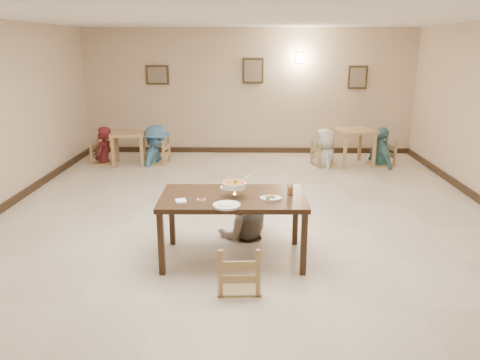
{
  "coord_description": "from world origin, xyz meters",
  "views": [
    {
      "loc": [
        0.04,
        -6.49,
        2.61
      ],
      "look_at": [
        -0.09,
        -0.65,
        0.91
      ],
      "focal_mm": 35.0,
      "sensor_mm": 36.0,
      "label": 1
    }
  ],
  "objects_px": {
    "main_diner": "(245,184)",
    "bg_table_right": "(354,136)",
    "bg_chair_ll": "(103,142)",
    "bg_chair_rl": "(325,143)",
    "bg_diner_a": "(102,127)",
    "bg_table_left": "(128,138)",
    "bg_diner_b": "(155,125)",
    "main_table": "(233,202)",
    "bg_diner_d": "(383,127)",
    "bg_chair_lr": "(156,140)",
    "chair_far": "(245,206)",
    "bg_diner_c": "(326,128)",
    "drink_glass": "(290,190)",
    "bg_chair_rr": "(382,141)",
    "chair_near": "(239,245)",
    "curry_warmer": "(235,185)"
  },
  "relations": [
    {
      "from": "chair_far",
      "to": "bg_chair_ll",
      "type": "xyz_separation_m",
      "value": [
        -3.26,
        4.1,
        0.06
      ]
    },
    {
      "from": "bg_chair_rl",
      "to": "bg_diner_c",
      "type": "bearing_deg",
      "value": -106.04
    },
    {
      "from": "bg_chair_ll",
      "to": "bg_table_right",
      "type": "bearing_deg",
      "value": -85.7
    },
    {
      "from": "bg_chair_rl",
      "to": "bg_diner_b",
      "type": "bearing_deg",
      "value": 72.63
    },
    {
      "from": "chair_far",
      "to": "bg_chair_rr",
      "type": "relative_size",
      "value": 0.81
    },
    {
      "from": "chair_far",
      "to": "bg_diner_c",
      "type": "xyz_separation_m",
      "value": [
        1.73,
        4.02,
        0.4
      ]
    },
    {
      "from": "bg_table_left",
      "to": "bg_chair_rr",
      "type": "distance_m",
      "value": 5.65
    },
    {
      "from": "curry_warmer",
      "to": "bg_chair_rl",
      "type": "relative_size",
      "value": 0.31
    },
    {
      "from": "bg_chair_lr",
      "to": "bg_diner_c",
      "type": "height_order",
      "value": "bg_diner_c"
    },
    {
      "from": "bg_table_right",
      "to": "bg_diner_c",
      "type": "relative_size",
      "value": 0.58
    },
    {
      "from": "bg_chair_rl",
      "to": "bg_diner_b",
      "type": "height_order",
      "value": "bg_diner_b"
    },
    {
      "from": "main_table",
      "to": "bg_diner_d",
      "type": "height_order",
      "value": "bg_diner_d"
    },
    {
      "from": "curry_warmer",
      "to": "bg_chair_lr",
      "type": "bearing_deg",
      "value": 111.5
    },
    {
      "from": "curry_warmer",
      "to": "bg_diner_c",
      "type": "xyz_separation_m",
      "value": [
        1.85,
        4.83,
        -0.15
      ]
    },
    {
      "from": "bg_chair_rl",
      "to": "main_diner",
      "type": "bearing_deg",
      "value": 140.83
    },
    {
      "from": "chair_far",
      "to": "bg_chair_ll",
      "type": "height_order",
      "value": "bg_chair_ll"
    },
    {
      "from": "chair_near",
      "to": "bg_chair_lr",
      "type": "xyz_separation_m",
      "value": [
        -2.01,
        5.6,
        0.03
      ]
    },
    {
      "from": "drink_glass",
      "to": "bg_diner_d",
      "type": "relative_size",
      "value": 0.08
    },
    {
      "from": "bg_diner_c",
      "to": "bg_chair_ll",
      "type": "bearing_deg",
      "value": -98.26
    },
    {
      "from": "bg_diner_a",
      "to": "bg_table_right",
      "type": "bearing_deg",
      "value": 96.11
    },
    {
      "from": "chair_near",
      "to": "bg_diner_c",
      "type": "distance_m",
      "value": 5.8
    },
    {
      "from": "main_diner",
      "to": "bg_chair_lr",
      "type": "bearing_deg",
      "value": -71.26
    },
    {
      "from": "chair_far",
      "to": "bg_diner_b",
      "type": "relative_size",
      "value": 0.5
    },
    {
      "from": "bg_chair_rr",
      "to": "bg_diner_b",
      "type": "bearing_deg",
      "value": -103.63
    },
    {
      "from": "main_diner",
      "to": "curry_warmer",
      "type": "bearing_deg",
      "value": 74.31
    },
    {
      "from": "main_diner",
      "to": "bg_table_left",
      "type": "relative_size",
      "value": 1.85
    },
    {
      "from": "bg_chair_ll",
      "to": "bg_chair_lr",
      "type": "xyz_separation_m",
      "value": [
        1.21,
        0.0,
        0.04
      ]
    },
    {
      "from": "bg_table_right",
      "to": "bg_diner_b",
      "type": "height_order",
      "value": "bg_diner_b"
    },
    {
      "from": "bg_chair_ll",
      "to": "bg_chair_rl",
      "type": "height_order",
      "value": "bg_chair_rl"
    },
    {
      "from": "bg_diner_c",
      "to": "bg_diner_a",
      "type": "bearing_deg",
      "value": -98.26
    },
    {
      "from": "main_diner",
      "to": "bg_table_right",
      "type": "xyz_separation_m",
      "value": [
        2.37,
        4.14,
        -0.11
      ]
    },
    {
      "from": "bg_diner_d",
      "to": "main_table",
      "type": "bearing_deg",
      "value": 134.43
    },
    {
      "from": "main_diner",
      "to": "bg_diner_a",
      "type": "height_order",
      "value": "bg_diner_a"
    },
    {
      "from": "main_diner",
      "to": "bg_table_left",
      "type": "bearing_deg",
      "value": -64.48
    },
    {
      "from": "chair_far",
      "to": "chair_near",
      "type": "distance_m",
      "value": 1.5
    },
    {
      "from": "bg_table_right",
      "to": "bg_chair_ll",
      "type": "bearing_deg",
      "value": 179.95
    },
    {
      "from": "main_diner",
      "to": "bg_diner_a",
      "type": "xyz_separation_m",
      "value": [
        -3.25,
        4.15,
        0.06
      ]
    },
    {
      "from": "bg_table_right",
      "to": "bg_diner_b",
      "type": "distance_m",
      "value": 4.42
    },
    {
      "from": "chair_far",
      "to": "bg_diner_d",
      "type": "relative_size",
      "value": 0.51
    },
    {
      "from": "bg_diner_d",
      "to": "bg_chair_lr",
      "type": "bearing_deg",
      "value": 77.07
    },
    {
      "from": "curry_warmer",
      "to": "bg_chair_ll",
      "type": "height_order",
      "value": "curry_warmer"
    },
    {
      "from": "curry_warmer",
      "to": "bg_chair_lr",
      "type": "xyz_separation_m",
      "value": [
        -1.94,
        4.92,
        -0.45
      ]
    },
    {
      "from": "bg_chair_rr",
      "to": "main_diner",
      "type": "bearing_deg",
      "value": -49.41
    },
    {
      "from": "bg_chair_rr",
      "to": "bg_chair_rl",
      "type": "bearing_deg",
      "value": -100.32
    },
    {
      "from": "drink_glass",
      "to": "bg_chair_ll",
      "type": "bearing_deg",
      "value": 128.47
    },
    {
      "from": "bg_table_left",
      "to": "chair_far",
      "type": "bearing_deg",
      "value": -56.54
    },
    {
      "from": "chair_far",
      "to": "chair_near",
      "type": "bearing_deg",
      "value": -79.24
    },
    {
      "from": "bg_chair_lr",
      "to": "bg_diner_a",
      "type": "height_order",
      "value": "bg_diner_a"
    },
    {
      "from": "bg_table_left",
      "to": "bg_diner_a",
      "type": "height_order",
      "value": "bg_diner_a"
    },
    {
      "from": "bg_table_right",
      "to": "bg_chair_ll",
      "type": "height_order",
      "value": "bg_chair_ll"
    }
  ]
}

